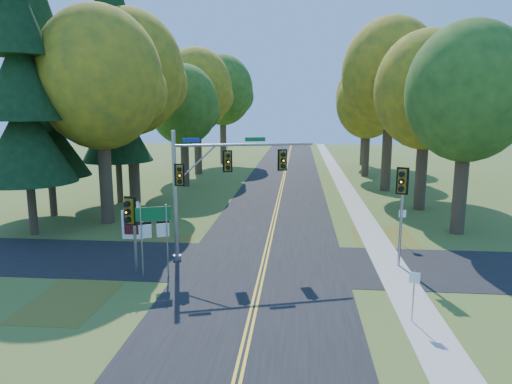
# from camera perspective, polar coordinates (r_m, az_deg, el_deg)

# --- Properties ---
(ground) EXTENTS (160.00, 160.00, 0.00)m
(ground) POSITION_cam_1_polar(r_m,az_deg,el_deg) (21.24, 0.61, -10.66)
(ground) COLOR #435C20
(ground) RESTS_ON ground
(road_main) EXTENTS (8.00, 160.00, 0.02)m
(road_main) POSITION_cam_1_polar(r_m,az_deg,el_deg) (21.24, 0.61, -10.64)
(road_main) COLOR black
(road_main) RESTS_ON ground
(road_cross) EXTENTS (60.00, 6.00, 0.02)m
(road_cross) POSITION_cam_1_polar(r_m,az_deg,el_deg) (23.11, 1.03, -8.86)
(road_cross) COLOR black
(road_cross) RESTS_ON ground
(centerline_left) EXTENTS (0.10, 160.00, 0.01)m
(centerline_left) POSITION_cam_1_polar(r_m,az_deg,el_deg) (21.24, 0.34, -10.59)
(centerline_left) COLOR gold
(centerline_left) RESTS_ON road_main
(centerline_right) EXTENTS (0.10, 160.00, 0.01)m
(centerline_right) POSITION_cam_1_polar(r_m,az_deg,el_deg) (21.22, 0.88, -10.61)
(centerline_right) COLOR gold
(centerline_right) RESTS_ON road_main
(sidewalk_east) EXTENTS (1.60, 160.00, 0.06)m
(sidewalk_east) POSITION_cam_1_polar(r_m,az_deg,el_deg) (21.65, 17.49, -10.66)
(sidewalk_east) COLOR #9E998E
(sidewalk_east) RESTS_ON ground
(leaf_patch_w_near) EXTENTS (4.00, 6.00, 0.00)m
(leaf_patch_w_near) POSITION_cam_1_polar(r_m,az_deg,el_deg) (26.24, -13.03, -6.77)
(leaf_patch_w_near) COLOR brown
(leaf_patch_w_near) RESTS_ON ground
(leaf_patch_e) EXTENTS (3.50, 8.00, 0.00)m
(leaf_patch_e) POSITION_cam_1_polar(r_m,az_deg,el_deg) (27.35, 16.13, -6.21)
(leaf_patch_e) COLOR brown
(leaf_patch_e) RESTS_ON ground
(leaf_patch_w_far) EXTENTS (3.00, 5.00, 0.00)m
(leaf_patch_w_far) POSITION_cam_1_polar(r_m,az_deg,el_deg) (20.55, -22.00, -12.18)
(leaf_patch_w_far) COLOR brown
(leaf_patch_w_far) RESTS_ON ground
(tree_w_a) EXTENTS (8.00, 8.00, 14.15)m
(tree_w_a) POSITION_cam_1_polar(r_m,az_deg,el_deg) (31.86, -18.76, 13.19)
(tree_w_a) COLOR #38281C
(tree_w_a) RESTS_ON ground
(tree_e_a) EXTENTS (7.20, 7.20, 12.73)m
(tree_e_a) POSITION_cam_1_polar(r_m,az_deg,el_deg) (30.22, 25.06, 11.15)
(tree_e_a) COLOR #38281C
(tree_e_a) RESTS_ON ground
(tree_w_b) EXTENTS (8.60, 8.60, 15.38)m
(tree_w_b) POSITION_cam_1_polar(r_m,az_deg,el_deg) (38.53, -15.40, 14.10)
(tree_w_b) COLOR #38281C
(tree_w_b) RESTS_ON ground
(tree_e_b) EXTENTS (7.60, 7.60, 13.33)m
(tree_e_b) POSITION_cam_1_polar(r_m,az_deg,el_deg) (36.57, 20.61, 11.73)
(tree_e_b) COLOR #38281C
(tree_e_b) RESTS_ON ground
(tree_w_c) EXTENTS (6.80, 6.80, 11.91)m
(tree_w_c) POSITION_cam_1_polar(r_m,az_deg,el_deg) (45.61, -8.96, 10.66)
(tree_w_c) COLOR #38281C
(tree_w_c) RESTS_ON ground
(tree_e_c) EXTENTS (8.80, 8.80, 15.79)m
(tree_e_c) POSITION_cam_1_polar(r_m,az_deg,el_deg) (44.32, 16.58, 13.89)
(tree_e_c) COLOR #38281C
(tree_e_c) RESTS_ON ground
(tree_w_d) EXTENTS (8.20, 8.20, 14.56)m
(tree_w_d) POSITION_cam_1_polar(r_m,az_deg,el_deg) (54.27, -7.32, 12.58)
(tree_w_d) COLOR #38281C
(tree_w_d) RESTS_ON ground
(tree_e_d) EXTENTS (7.00, 7.00, 12.32)m
(tree_e_d) POSITION_cam_1_polar(r_m,az_deg,el_deg) (53.18, 13.87, 10.75)
(tree_e_d) COLOR #38281C
(tree_e_d) RESTS_ON ground
(tree_w_e) EXTENTS (8.40, 8.40, 14.97)m
(tree_w_e) POSITION_cam_1_polar(r_m,az_deg,el_deg) (64.75, -4.12, 12.53)
(tree_w_e) COLOR #38281C
(tree_w_e) RESTS_ON ground
(tree_e_e) EXTENTS (7.80, 7.80, 13.74)m
(tree_e_e) POSITION_cam_1_polar(r_m,az_deg,el_deg) (63.97, 13.59, 11.51)
(tree_e_e) COLOR #38281C
(tree_e_e) RESTS_ON ground
(pine_a) EXTENTS (5.60, 5.60, 19.48)m
(pine_a) POSITION_cam_1_polar(r_m,az_deg,el_deg) (30.43, -27.32, 12.19)
(pine_a) COLOR #38281C
(pine_a) RESTS_ON ground
(pine_b) EXTENTS (5.60, 5.60, 17.31)m
(pine_b) POSITION_cam_1_polar(r_m,az_deg,el_deg) (35.46, -24.88, 10.31)
(pine_b) COLOR #38281C
(pine_b) RESTS_ON ground
(pine_c) EXTENTS (5.60, 5.60, 20.56)m
(pine_c) POSITION_cam_1_polar(r_m,az_deg,el_deg) (38.69, -17.32, 12.99)
(pine_c) COLOR #38281C
(pine_c) RESTS_ON ground
(traffic_mast) EXTENTS (7.01, 2.43, 6.60)m
(traffic_mast) POSITION_cam_1_polar(r_m,az_deg,el_deg) (22.89, -5.65, 1.83)
(traffic_mast) COLOR gray
(traffic_mast) RESTS_ON ground
(east_signal_pole) EXTENTS (0.54, 0.65, 4.93)m
(east_signal_pole) POSITION_cam_1_polar(r_m,az_deg,el_deg) (22.58, 17.77, -0.03)
(east_signal_pole) COLOR #989BA1
(east_signal_pole) RESTS_ON ground
(ped_signal_pole) EXTENTS (0.58, 0.69, 3.74)m
(ped_signal_pole) POSITION_cam_1_polar(r_m,az_deg,el_deg) (21.48, -15.36, -3.03)
(ped_signal_pole) COLOR gray
(ped_signal_pole) RESTS_ON ground
(route_sign_cluster) EXTENTS (1.48, 0.63, 3.38)m
(route_sign_cluster) POSITION_cam_1_polar(r_m,az_deg,el_deg) (21.09, -12.64, -4.27)
(route_sign_cluster) COLOR gray
(route_sign_cluster) RESTS_ON ground
(info_kiosk) EXTENTS (1.26, 0.24, 1.74)m
(info_kiosk) POSITION_cam_1_polar(r_m,az_deg,el_deg) (28.01, -15.18, -3.96)
(info_kiosk) COLOR white
(info_kiosk) RESTS_ON ground
(reg_sign_e_north) EXTENTS (0.40, 0.06, 2.10)m
(reg_sign_e_north) POSITION_cam_1_polar(r_m,az_deg,el_deg) (27.00, 17.80, -3.37)
(reg_sign_e_north) COLOR gray
(reg_sign_e_north) RESTS_ON ground
(reg_sign_e_south) EXTENTS (0.37, 0.14, 1.98)m
(reg_sign_e_south) POSITION_cam_1_polar(r_m,az_deg,el_deg) (17.53, 19.14, -11.18)
(reg_sign_e_south) COLOR gray
(reg_sign_e_south) RESTS_ON ground
(reg_sign_w) EXTENTS (0.41, 0.19, 2.26)m
(reg_sign_w) POSITION_cam_1_polar(r_m,az_deg,el_deg) (28.15, -14.79, -2.43)
(reg_sign_w) COLOR gray
(reg_sign_w) RESTS_ON ground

